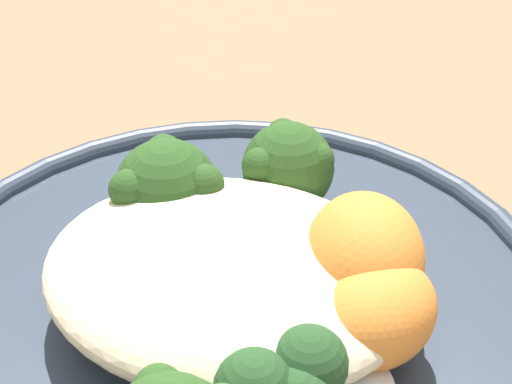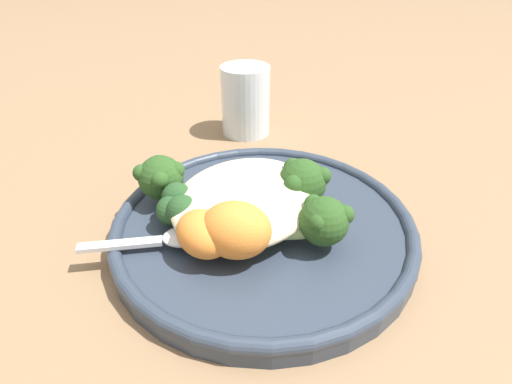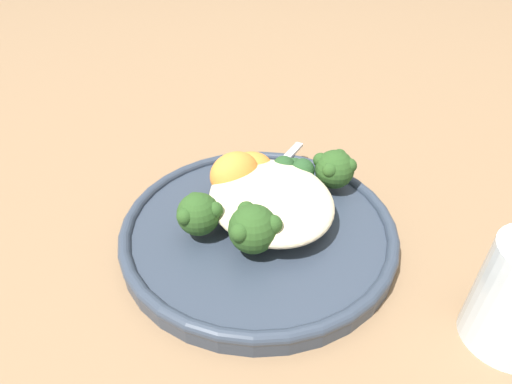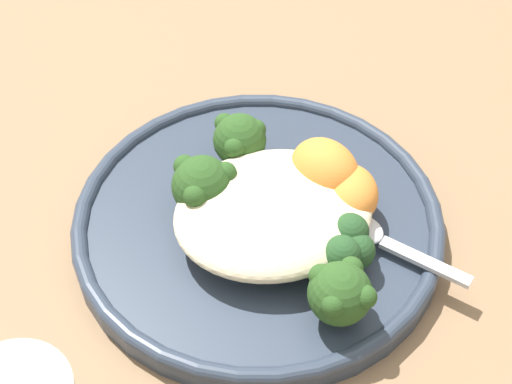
% 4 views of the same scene
% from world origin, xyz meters
% --- Properties ---
extents(ground_plane, '(4.00, 4.00, 0.00)m').
position_xyz_m(ground_plane, '(0.00, 0.00, 0.00)').
color(ground_plane, '#846647').
extents(plate, '(0.27, 0.27, 0.02)m').
position_xyz_m(plate, '(0.02, -0.02, 0.01)').
color(plate, '#2D3847').
rests_on(plate, ground_plane).
extents(quinoa_mound, '(0.14, 0.12, 0.03)m').
position_xyz_m(quinoa_mound, '(0.01, 0.00, 0.04)').
color(quinoa_mound, beige).
rests_on(quinoa_mound, plate).
extents(broccoli_stalk_0, '(0.07, 0.11, 0.04)m').
position_xyz_m(broccoli_stalk_0, '(0.01, -0.06, 0.04)').
color(broccoli_stalk_0, '#ADC675').
rests_on(broccoli_stalk_0, plate).
extents(broccoli_stalk_1, '(0.11, 0.06, 0.04)m').
position_xyz_m(broccoli_stalk_1, '(0.05, -0.03, 0.04)').
color(broccoli_stalk_1, '#ADC675').
rests_on(broccoli_stalk_1, plate).
extents(broccoli_stalk_2, '(0.09, 0.07, 0.03)m').
position_xyz_m(broccoli_stalk_2, '(0.01, 0.01, 0.03)').
color(broccoli_stalk_2, '#ADC675').
rests_on(broccoli_stalk_2, plate).
extents(sweet_potato_chunk_0, '(0.06, 0.07, 0.05)m').
position_xyz_m(sweet_potato_chunk_0, '(-0.04, -0.02, 0.04)').
color(sweet_potato_chunk_0, orange).
rests_on(sweet_potato_chunk_0, plate).
extents(sweet_potato_chunk_1, '(0.05, 0.06, 0.03)m').
position_xyz_m(sweet_potato_chunk_1, '(-0.05, 0.00, 0.04)').
color(sweet_potato_chunk_1, orange).
rests_on(sweet_potato_chunk_1, plate).
extents(kale_tuft, '(0.05, 0.05, 0.03)m').
position_xyz_m(kale_tuft, '(-0.03, 0.04, 0.04)').
color(kale_tuft, '#234723').
rests_on(kale_tuft, plate).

